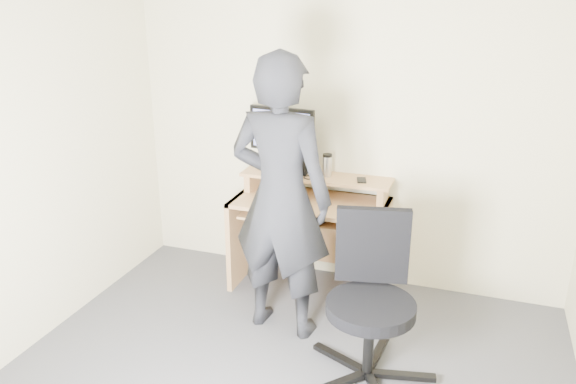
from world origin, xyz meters
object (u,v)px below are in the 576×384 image
Objects in this scene: monitor at (282,134)px; person at (281,198)px; office_chair at (371,293)px; desk at (313,221)px.

person reaches higher than monitor.
person reaches higher than office_chair.
monitor is 0.28× the size of person.
office_chair is 0.52× the size of person.
person is (0.27, -0.78, -0.24)m from monitor.
office_chair is 0.87m from person.
monitor is 1.60m from office_chair.
desk is 0.82m from person.
desk is at bearing -8.30° from monitor.
office_chair is at bearing -41.01° from monitor.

